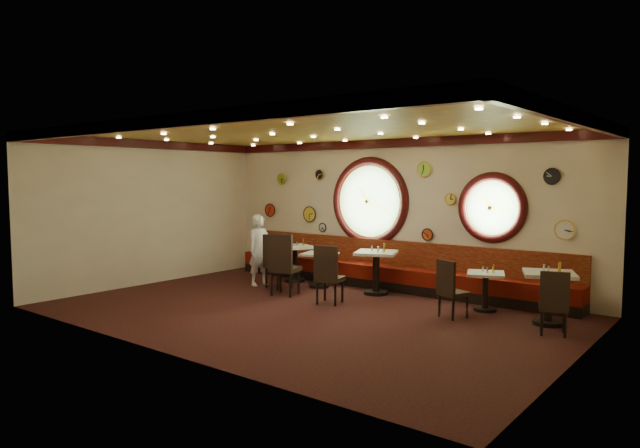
{
  "coord_description": "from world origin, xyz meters",
  "views": [
    {
      "loc": [
        6.35,
        -7.65,
        2.37
      ],
      "look_at": [
        -0.29,
        0.8,
        1.5
      ],
      "focal_mm": 32.0,
      "sensor_mm": 36.0,
      "label": 1
    }
  ],
  "objects_px": {
    "chair_a": "(275,258)",
    "condiment_c_bottle": "(384,248)",
    "condiment_e_bottle": "(560,267)",
    "condiment_c_pepper": "(378,249)",
    "condiment_d_pepper": "(487,270)",
    "condiment_d_bottle": "(493,269)",
    "condiment_a_salt": "(292,243)",
    "condiment_a_pepper": "(297,244)",
    "table_b": "(319,266)",
    "chair_e": "(554,299)",
    "table_c": "(376,267)",
    "condiment_b_salt": "(320,250)",
    "condiment_a_bottle": "(303,242)",
    "condiment_b_pepper": "(319,251)",
    "waiter": "(260,250)",
    "condiment_d_salt": "(483,269)",
    "condiment_c_salt": "(372,248)",
    "table_d": "(485,287)",
    "condiment_e_pepper": "(548,269)",
    "table_a": "(295,259)",
    "chair_b": "(283,261)",
    "chair_d": "(450,285)",
    "condiment_e_salt": "(544,268)",
    "condiment_b_bottle": "(323,250)",
    "table_e": "(549,292)",
    "chair_c": "(328,271)"
  },
  "relations": [
    {
      "from": "chair_a",
      "to": "condiment_c_bottle",
      "type": "xyz_separation_m",
      "value": [
        2.18,
        0.89,
        0.3
      ]
    },
    {
      "from": "condiment_e_bottle",
      "to": "condiment_c_pepper",
      "type": "bearing_deg",
      "value": 177.12
    },
    {
      "from": "condiment_d_pepper",
      "to": "condiment_d_bottle",
      "type": "bearing_deg",
      "value": 64.87
    },
    {
      "from": "condiment_a_salt",
      "to": "condiment_c_pepper",
      "type": "relative_size",
      "value": 0.84
    },
    {
      "from": "condiment_a_pepper",
      "to": "condiment_c_bottle",
      "type": "relative_size",
      "value": 0.56
    },
    {
      "from": "table_b",
      "to": "chair_e",
      "type": "bearing_deg",
      "value": -9.06
    },
    {
      "from": "table_b",
      "to": "condiment_d_pepper",
      "type": "bearing_deg",
      "value": 0.31
    },
    {
      "from": "chair_e",
      "to": "condiment_a_salt",
      "type": "height_order",
      "value": "chair_e"
    },
    {
      "from": "table_c",
      "to": "condiment_b_salt",
      "type": "bearing_deg",
      "value": -177.8
    },
    {
      "from": "condiment_a_bottle",
      "to": "condiment_d_bottle",
      "type": "relative_size",
      "value": 1.08
    },
    {
      "from": "condiment_b_pepper",
      "to": "condiment_c_bottle",
      "type": "height_order",
      "value": "condiment_c_bottle"
    },
    {
      "from": "waiter",
      "to": "chair_a",
      "type": "bearing_deg",
      "value": -91.11
    },
    {
      "from": "condiment_d_salt",
      "to": "condiment_c_pepper",
      "type": "height_order",
      "value": "condiment_c_pepper"
    },
    {
      "from": "chair_e",
      "to": "condiment_d_pepper",
      "type": "height_order",
      "value": "chair_e"
    },
    {
      "from": "condiment_c_salt",
      "to": "condiment_a_salt",
      "type": "bearing_deg",
      "value": 178.79
    },
    {
      "from": "condiment_b_pepper",
      "to": "condiment_a_bottle",
      "type": "xyz_separation_m",
      "value": [
        -0.72,
        0.35,
        0.1
      ]
    },
    {
      "from": "table_d",
      "to": "condiment_e_pepper",
      "type": "xyz_separation_m",
      "value": [
        1.15,
        -0.26,
        0.46
      ]
    },
    {
      "from": "chair_a",
      "to": "table_a",
      "type": "bearing_deg",
      "value": 112.5
    },
    {
      "from": "table_b",
      "to": "condiment_b_salt",
      "type": "distance_m",
      "value": 0.34
    },
    {
      "from": "chair_b",
      "to": "table_c",
      "type": "bearing_deg",
      "value": 27.57
    },
    {
      "from": "table_d",
      "to": "chair_d",
      "type": "bearing_deg",
      "value": -107.32
    },
    {
      "from": "condiment_a_pepper",
      "to": "condiment_c_pepper",
      "type": "distance_m",
      "value": 2.24
    },
    {
      "from": "condiment_e_salt",
      "to": "condiment_a_bottle",
      "type": "bearing_deg",
      "value": 175.13
    },
    {
      "from": "condiment_e_salt",
      "to": "condiment_d_pepper",
      "type": "bearing_deg",
      "value": 171.55
    },
    {
      "from": "condiment_b_pepper",
      "to": "condiment_c_bottle",
      "type": "xyz_separation_m",
      "value": [
        1.54,
        0.19,
        0.16
      ]
    },
    {
      "from": "condiment_d_bottle",
      "to": "condiment_b_bottle",
      "type": "bearing_deg",
      "value": -178.69
    },
    {
      "from": "table_c",
      "to": "table_e",
      "type": "relative_size",
      "value": 1.03
    },
    {
      "from": "table_a",
      "to": "condiment_c_bottle",
      "type": "height_order",
      "value": "condiment_c_bottle"
    },
    {
      "from": "table_a",
      "to": "table_e",
      "type": "height_order",
      "value": "table_e"
    },
    {
      "from": "table_c",
      "to": "waiter",
      "type": "distance_m",
      "value": 2.67
    },
    {
      "from": "table_a",
      "to": "condiment_a_pepper",
      "type": "distance_m",
      "value": 0.36
    },
    {
      "from": "condiment_a_salt",
      "to": "condiment_d_bottle",
      "type": "xyz_separation_m",
      "value": [
        4.78,
        -0.09,
        -0.11
      ]
    },
    {
      "from": "condiment_d_bottle",
      "to": "waiter",
      "type": "distance_m",
      "value": 5.06
    },
    {
      "from": "table_d",
      "to": "condiment_d_salt",
      "type": "distance_m",
      "value": 0.32
    },
    {
      "from": "condiment_c_salt",
      "to": "chair_b",
      "type": "bearing_deg",
      "value": -132.65
    },
    {
      "from": "condiment_c_salt",
      "to": "condiment_c_pepper",
      "type": "distance_m",
      "value": 0.23
    },
    {
      "from": "table_c",
      "to": "condiment_a_bottle",
      "type": "height_order",
      "value": "condiment_a_bottle"
    },
    {
      "from": "table_b",
      "to": "table_c",
      "type": "xyz_separation_m",
      "value": [
        1.36,
        0.15,
        0.08
      ]
    },
    {
      "from": "chair_c",
      "to": "chair_e",
      "type": "distance_m",
      "value": 3.98
    },
    {
      "from": "condiment_b_salt",
      "to": "condiment_e_salt",
      "type": "xyz_separation_m",
      "value": [
        4.8,
        -0.22,
        0.12
      ]
    },
    {
      "from": "table_d",
      "to": "condiment_b_pepper",
      "type": "distance_m",
      "value": 3.72
    },
    {
      "from": "table_b",
      "to": "condiment_e_salt",
      "type": "bearing_deg",
      "value": -1.56
    },
    {
      "from": "chair_a",
      "to": "condiment_b_bottle",
      "type": "distance_m",
      "value": 1.05
    },
    {
      "from": "condiment_d_pepper",
      "to": "chair_b",
      "type": "bearing_deg",
      "value": -162.6
    },
    {
      "from": "table_b",
      "to": "chair_d",
      "type": "xyz_separation_m",
      "value": [
        3.42,
        -0.78,
        0.09
      ]
    },
    {
      "from": "table_c",
      "to": "condiment_a_pepper",
      "type": "xyz_separation_m",
      "value": [
        -2.15,
        0.04,
        0.32
      ]
    },
    {
      "from": "table_c",
      "to": "condiment_c_salt",
      "type": "relative_size",
      "value": 10.6
    },
    {
      "from": "condiment_b_salt",
      "to": "condiment_d_bottle",
      "type": "xyz_separation_m",
      "value": [
        3.85,
        0.06,
        -0.03
      ]
    },
    {
      "from": "chair_d",
      "to": "condiment_a_bottle",
      "type": "height_order",
      "value": "chair_d"
    },
    {
      "from": "condiment_b_pepper",
      "to": "table_c",
      "type": "bearing_deg",
      "value": 6.76
    }
  ]
}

